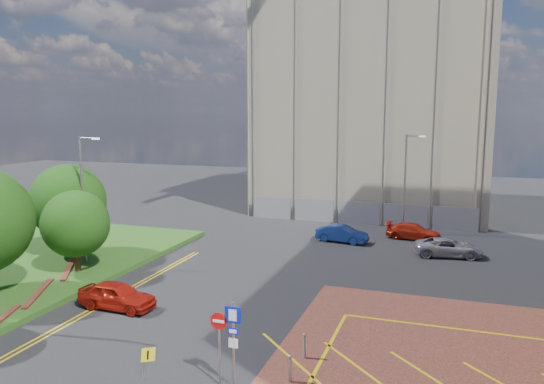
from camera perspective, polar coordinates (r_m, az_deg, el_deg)
The scene contains 12 objects.
tree_c at distance 33.65m, azimuth -20.38°, elevation -3.23°, with size 4.00×4.00×4.90m.
tree_d at distance 37.69m, azimuth -21.10°, elevation -0.99°, with size 5.00×5.00×6.08m.
lamp_left_far at distance 35.50m, azimuth -19.62°, elevation -0.18°, with size 1.53×0.16×8.00m.
lamp_back at distance 43.87m, azimuth 14.21°, elevation 1.29°, with size 1.53×0.16×8.00m.
sign_cluster at distance 19.58m, azimuth -4.76°, elevation -15.12°, with size 1.17×0.12×3.20m.
warning_sign at distance 18.82m, azimuth -13.46°, elevation -18.15°, with size 0.54×0.37×2.24m.
construction_building at distance 55.91m, azimuth 11.30°, elevation 9.77°, with size 21.20×19.20×22.00m, color #9D9780.
construction_fence at distance 46.70m, azimuth 10.50°, elevation -2.32°, with size 21.60×0.06×2.00m, color gray.
car_red_left at distance 28.19m, azimuth -16.33°, elevation -10.62°, with size 1.61×4.01×1.37m, color #A5180E.
car_blue_back at distance 40.53m, azimuth 7.54°, elevation -4.47°, with size 1.36×3.90×1.29m, color navy.
car_red_back at distance 42.49m, azimuth 14.98°, elevation -4.13°, with size 1.70×4.17×1.21m, color red.
car_silver_back at distance 38.28m, azimuth 18.46°, elevation -5.67°, with size 2.06×4.47×1.24m, color #A9A9B0.
Camera 1 is at (7.56, -15.38, 9.88)m, focal length 35.00 mm.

